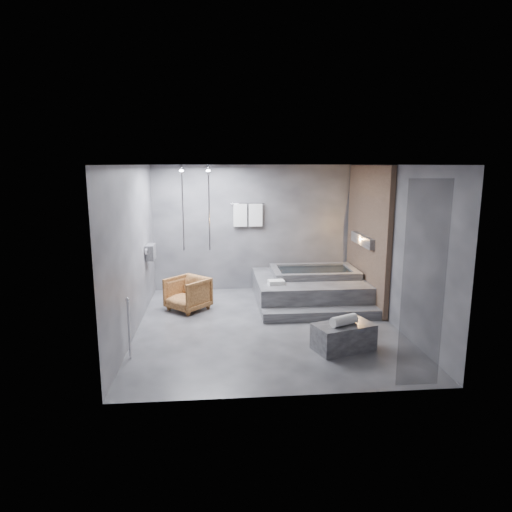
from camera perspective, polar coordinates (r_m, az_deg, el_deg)
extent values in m
plane|color=#2F2F31|center=(8.17, 1.32, -8.70)|extent=(5.00, 5.00, 0.00)
cube|color=#4E4E51|center=(7.67, 1.41, 11.33)|extent=(4.50, 5.00, 0.04)
cube|color=#39393E|center=(10.26, -0.22, 3.52)|extent=(4.50, 0.04, 2.80)
cube|color=#39393E|center=(5.39, 4.37, -3.81)|extent=(4.50, 0.04, 2.80)
cube|color=#39393E|center=(7.87, -15.13, 0.70)|extent=(0.04, 5.00, 2.80)
cube|color=#39393E|center=(8.36, 16.88, 1.21)|extent=(0.04, 5.00, 2.80)
cube|color=#A57E60|center=(9.49, 13.75, 2.55)|extent=(0.10, 2.40, 2.78)
cube|color=#FF9938|center=(9.48, 13.27, 1.95)|extent=(0.14, 1.20, 0.20)
cube|color=gray|center=(9.27, -13.03, 0.49)|extent=(0.16, 0.42, 0.30)
imported|color=beige|center=(9.18, -13.04, 0.10)|extent=(0.08, 0.08, 0.21)
imported|color=beige|center=(9.38, -12.87, 0.17)|extent=(0.07, 0.07, 0.15)
cylinder|color=silver|center=(9.72, -5.91, 5.98)|extent=(0.04, 0.04, 1.80)
cylinder|color=silver|center=(9.74, -9.16, 5.91)|extent=(0.04, 0.04, 1.80)
cylinder|color=silver|center=(10.13, -1.04, 6.55)|extent=(0.75, 0.02, 0.02)
cube|color=white|center=(10.12, -1.99, 5.12)|extent=(0.30, 0.06, 0.50)
cube|color=white|center=(10.14, -0.07, 5.14)|extent=(0.30, 0.06, 0.50)
cylinder|color=silver|center=(6.96, -15.59, -8.85)|extent=(0.04, 0.04, 0.90)
cube|color=black|center=(5.94, 20.22, -3.55)|extent=(0.55, 0.01, 2.60)
cube|color=#343437|center=(9.62, 6.59, -4.09)|extent=(2.20, 2.00, 0.50)
cube|color=#343437|center=(8.57, 8.16, -7.22)|extent=(2.20, 0.36, 0.18)
cube|color=#333436|center=(7.25, 10.88, -9.89)|extent=(1.01, 0.75, 0.41)
imported|color=#4F2C13|center=(9.03, -8.53, -4.68)|extent=(0.99, 0.99, 0.65)
cylinder|color=white|center=(7.10, 10.94, -7.90)|extent=(0.47, 0.33, 0.16)
cube|color=silver|center=(8.94, 2.55, -3.30)|extent=(0.32, 0.25, 0.08)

